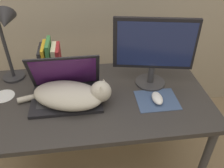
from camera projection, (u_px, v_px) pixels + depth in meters
desk at (97, 107)px, 1.37m from camera, size 1.24×0.68×0.72m
laptop at (66, 90)px, 1.28m from camera, size 0.38×0.26×0.26m
cat at (72, 95)px, 1.24m from camera, size 0.50×0.33×0.14m
external_monitor at (154, 50)px, 1.29m from camera, size 0.44×0.17×0.40m
mousepad at (157, 100)px, 1.29m from camera, size 0.22×0.18×0.00m
computer_mouse at (157, 98)px, 1.28m from camera, size 0.06×0.10×0.04m
book_row at (51, 61)px, 1.42m from camera, size 0.12×0.16×0.24m
desk_lamp at (7, 34)px, 1.27m from camera, size 0.17×0.17×0.45m
cd_disc at (4, 96)px, 1.32m from camera, size 0.12×0.12×0.00m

